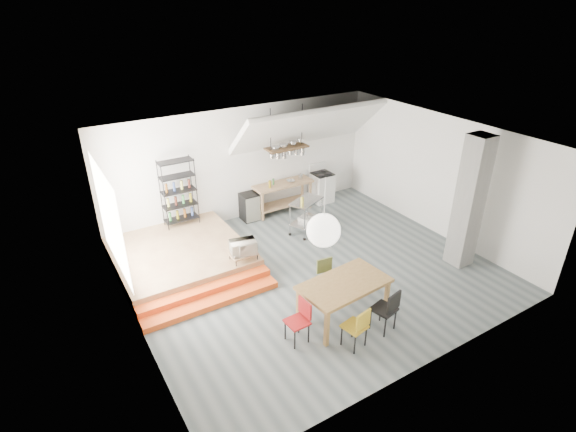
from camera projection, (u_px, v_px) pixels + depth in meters
floor at (312, 272)px, 10.61m from camera, size 8.00×8.00×0.00m
wall_back at (243, 164)px, 12.55m from camera, size 8.00×0.04×3.20m
wall_left at (129, 262)px, 8.02m from camera, size 0.04×7.00×3.20m
wall_right at (440, 176)px, 11.75m from camera, size 0.04×7.00×3.20m
ceiling at (316, 141)px, 9.17m from camera, size 8.00×7.00×0.02m
slope_ceiling at (309, 127)px, 12.51m from camera, size 4.40×1.44×1.32m
window_pane at (110, 219)px, 9.08m from camera, size 0.02×2.50×2.20m
platform at (180, 255)px, 10.88m from camera, size 3.00×3.00×0.40m
step_lower at (212, 302)px, 9.45m from camera, size 3.00×0.35×0.13m
step_upper at (206, 291)px, 9.69m from camera, size 3.00×0.35×0.27m
concrete_column at (469, 202)px, 10.28m from camera, size 0.50×0.50×3.20m
kitchen_counter at (283, 192)px, 13.24m from camera, size 1.80×0.60×0.91m
stove at (322, 187)px, 13.96m from camera, size 0.60×0.60×1.18m
pot_rack at (288, 150)px, 12.47m from camera, size 1.20×0.50×1.43m
wire_shelving at (179, 192)px, 11.52m from camera, size 0.88×0.38×1.80m
microwave_shelf at (243, 254)px, 10.28m from camera, size 0.60×0.40×0.16m
paper_lantern at (324, 230)px, 7.83m from camera, size 0.60×0.60×0.60m
dining_table at (344, 287)px, 8.80m from camera, size 1.85×1.15×0.84m
chair_mustard at (358, 325)px, 8.13m from camera, size 0.47×0.47×0.87m
chair_black at (388, 308)px, 8.53m from camera, size 0.51×0.51×0.93m
chair_olive at (326, 275)px, 9.60m from camera, size 0.43×0.43×0.85m
chair_red at (300, 318)px, 8.32m from camera, size 0.41×0.41×0.86m
rolling_cart at (306, 211)px, 12.10m from camera, size 1.08×0.87×0.95m
mini_fridge at (249, 207)px, 12.87m from camera, size 0.47×0.47×0.80m
microwave at (243, 247)px, 10.20m from camera, size 0.65×0.50×0.32m
bowl at (291, 181)px, 13.17m from camera, size 0.25×0.25×0.06m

